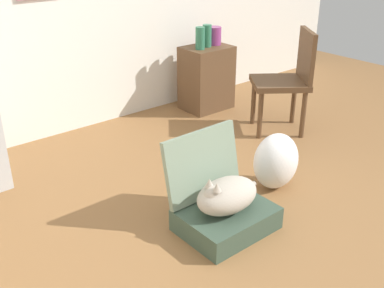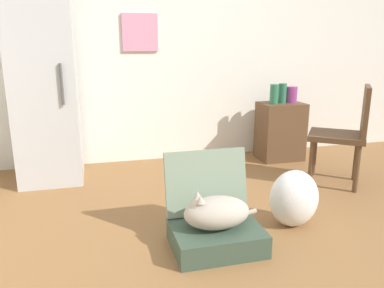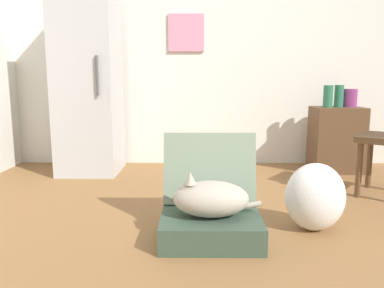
# 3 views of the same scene
# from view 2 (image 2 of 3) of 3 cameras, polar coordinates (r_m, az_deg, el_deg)

# --- Properties ---
(ground_plane) EXTENTS (7.68, 7.68, 0.00)m
(ground_plane) POSITION_cam_2_polar(r_m,az_deg,el_deg) (2.55, 13.48, -15.48)
(ground_plane) COLOR olive
(ground_plane) RESTS_ON ground
(wall_back) EXTENTS (6.40, 0.15, 2.60)m
(wall_back) POSITION_cam_2_polar(r_m,az_deg,el_deg) (4.32, -0.09, 15.19)
(wall_back) COLOR silver
(wall_back) RESTS_ON ground
(suitcase_base) EXTENTS (0.56, 0.44, 0.15)m
(suitcase_base) POSITION_cam_2_polar(r_m,az_deg,el_deg) (2.50, 3.68, -13.84)
(suitcase_base) COLOR #384C3D
(suitcase_base) RESTS_ON ground
(suitcase_lid) EXTENTS (0.56, 0.12, 0.44)m
(suitcase_lid) POSITION_cam_2_polar(r_m,az_deg,el_deg) (2.58, 2.15, -5.76)
(suitcase_lid) COLOR gray
(suitcase_lid) RESTS_ON suitcase_base
(cat) EXTENTS (0.50, 0.28, 0.24)m
(cat) POSITION_cam_2_polar(r_m,az_deg,el_deg) (2.42, 3.57, -10.19)
(cat) COLOR #B2A899
(cat) RESTS_ON suitcase_base
(plastic_bag_white) EXTENTS (0.36, 0.28, 0.41)m
(plastic_bag_white) POSITION_cam_2_polar(r_m,az_deg,el_deg) (2.81, 15.10, -7.92)
(plastic_bag_white) COLOR white
(plastic_bag_white) RESTS_ON ground
(refrigerator) EXTENTS (0.56, 0.63, 1.71)m
(refrigerator) POSITION_cam_2_polar(r_m,az_deg,el_deg) (3.76, -21.20, 7.50)
(refrigerator) COLOR #B7BABC
(refrigerator) RESTS_ON ground
(side_table) EXTENTS (0.48, 0.36, 0.64)m
(side_table) POSITION_cam_2_polar(r_m,az_deg,el_deg) (4.38, 13.14, 1.89)
(side_table) COLOR brown
(side_table) RESTS_ON ground
(vase_tall) EXTENTS (0.09, 0.09, 0.21)m
(vase_tall) POSITION_cam_2_polar(r_m,az_deg,el_deg) (4.23, 12.26, 7.36)
(vase_tall) COLOR #2D7051
(vase_tall) RESTS_ON side_table
(vase_short) EXTENTS (0.14, 0.14, 0.18)m
(vase_short) POSITION_cam_2_polar(r_m,az_deg,el_deg) (4.39, 14.70, 7.24)
(vase_short) COLOR #8C387A
(vase_short) RESTS_ON side_table
(vase_round) EXTENTS (0.09, 0.09, 0.22)m
(vase_round) POSITION_cam_2_polar(r_m,az_deg,el_deg) (4.31, 13.47, 7.45)
(vase_round) COLOR #2D7051
(vase_round) RESTS_ON side_table
(chair) EXTENTS (0.64, 0.63, 0.92)m
(chair) POSITION_cam_2_polar(r_m,az_deg,el_deg) (3.70, 22.18, 1.71)
(chair) COLOR brown
(chair) RESTS_ON ground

